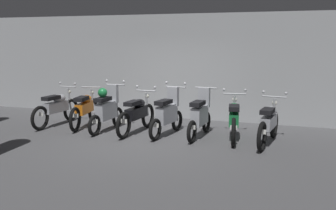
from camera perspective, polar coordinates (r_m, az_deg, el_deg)
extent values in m
plane|color=#4C4C4F|center=(9.18, -3.51, -5.00)|extent=(80.00, 80.00, 0.00)
cube|color=#9EA0A3|center=(11.45, 1.52, 5.76)|extent=(16.00, 0.30, 3.09)
torus|color=black|center=(11.42, -14.34, -0.71)|extent=(0.14, 0.65, 0.65)
torus|color=black|center=(10.43, -18.66, -1.88)|extent=(0.14, 0.65, 0.65)
cube|color=#9EA0A8|center=(10.88, -16.45, -0.29)|extent=(0.28, 0.85, 0.28)
ellipsoid|color=#9EA0A8|center=(10.97, -15.99, 0.97)|extent=(0.29, 0.46, 0.22)
cube|color=black|center=(10.70, -17.14, 1.03)|extent=(0.28, 0.54, 0.10)
cylinder|color=#B7BABF|center=(11.24, -14.81, 2.66)|extent=(0.56, 0.08, 0.04)
sphere|color=#B7BABF|center=(11.38, -15.87, 3.21)|extent=(0.07, 0.07, 0.07)
sphere|color=#B7BABF|center=(11.07, -13.77, 3.13)|extent=(0.07, 0.07, 0.07)
cylinder|color=#B7BABF|center=(11.32, -14.57, 0.84)|extent=(0.07, 0.16, 0.65)
sphere|color=silver|center=(11.29, -14.62, 1.94)|extent=(0.12, 0.12, 0.12)
cube|color=white|center=(10.44, -18.60, -1.32)|extent=(0.16, 0.02, 0.10)
torus|color=black|center=(11.18, -11.17, -0.81)|extent=(0.19, 0.66, 0.65)
torus|color=black|center=(10.00, -13.77, -2.14)|extent=(0.19, 0.66, 0.65)
cube|color=orange|center=(10.55, -12.44, -0.43)|extent=(0.35, 0.86, 0.28)
ellipsoid|color=orange|center=(10.66, -12.17, 0.88)|extent=(0.33, 0.48, 0.22)
cube|color=black|center=(10.34, -12.86, 0.93)|extent=(0.32, 0.55, 0.10)
cylinder|color=#B7BABF|center=(10.98, -11.48, 2.64)|extent=(0.56, 0.12, 0.04)
cylinder|color=#B7BABF|center=(11.08, -11.32, 0.77)|extent=(0.08, 0.17, 0.65)
sphere|color=silver|center=(11.05, -11.35, 1.90)|extent=(0.12, 0.12, 0.12)
cube|color=white|center=(10.00, -13.74, -1.55)|extent=(0.16, 0.04, 0.10)
torus|color=black|center=(10.46, -7.56, -1.77)|extent=(0.12, 0.53, 0.53)
torus|color=black|center=(9.49, -10.97, -3.03)|extent=(0.12, 0.53, 0.53)
cube|color=#9EA0A8|center=(9.92, -9.22, -0.84)|extent=(0.26, 0.75, 0.44)
cube|color=#9EA0A8|center=(10.15, -8.28, 1.71)|extent=(0.29, 0.14, 0.48)
cube|color=black|center=(9.73, -9.76, 0.85)|extent=(0.27, 0.53, 0.10)
cylinder|color=#B7BABF|center=(10.24, -7.93, 3.03)|extent=(0.56, 0.07, 0.04)
sphere|color=#B7BABF|center=(10.36, -9.19, 3.63)|extent=(0.07, 0.07, 0.07)
sphere|color=#B7BABF|center=(10.10, -6.65, 3.54)|extent=(0.07, 0.07, 0.07)
cylinder|color=#B7BABF|center=(10.34, -7.74, 0.47)|extent=(0.06, 0.15, 0.85)
sphere|color=silver|center=(10.30, -7.78, 2.23)|extent=(0.12, 0.12, 0.12)
cube|color=white|center=(9.49, -10.91, -2.41)|extent=(0.16, 0.02, 0.10)
sphere|color=#197238|center=(9.70, -9.79, 1.84)|extent=(0.24, 0.24, 0.24)
torus|color=black|center=(10.23, -3.04, -1.61)|extent=(0.15, 0.66, 0.65)
torus|color=black|center=(9.11, -6.69, -3.07)|extent=(0.15, 0.66, 0.65)
cube|color=black|center=(9.63, -4.77, -1.19)|extent=(0.29, 0.85, 0.28)
ellipsoid|color=black|center=(9.72, -4.36, 0.24)|extent=(0.30, 0.46, 0.22)
cube|color=black|center=(9.42, -5.32, 0.29)|extent=(0.28, 0.54, 0.10)
cylinder|color=#B7BABF|center=(10.02, -3.34, 2.16)|extent=(0.56, 0.08, 0.04)
sphere|color=#B7BABF|center=(10.13, -4.66, 2.79)|extent=(0.07, 0.07, 0.07)
sphere|color=#B7BABF|center=(9.90, -2.00, 2.65)|extent=(0.07, 0.07, 0.07)
cylinder|color=#B7BABF|center=(10.12, -3.18, 0.12)|extent=(0.07, 0.16, 0.65)
sphere|color=silver|center=(10.09, -3.20, 1.35)|extent=(0.12, 0.12, 0.12)
cube|color=white|center=(9.11, -6.62, -2.42)|extent=(0.16, 0.03, 0.10)
torus|color=black|center=(9.88, 1.36, -2.35)|extent=(0.17, 0.54, 0.53)
torus|color=black|center=(8.89, -1.94, -3.71)|extent=(0.17, 0.54, 0.53)
cube|color=#9EA0A8|center=(9.33, -0.20, -1.38)|extent=(0.33, 0.76, 0.44)
cube|color=#9EA0A8|center=(9.56, 0.77, 1.32)|extent=(0.30, 0.16, 0.48)
cube|color=black|center=(9.13, -0.68, 0.42)|extent=(0.32, 0.55, 0.10)
cylinder|color=#B7BABF|center=(9.66, 1.14, 2.72)|extent=(0.56, 0.12, 0.04)
sphere|color=#B7BABF|center=(9.76, -0.22, 3.39)|extent=(0.07, 0.07, 0.07)
sphere|color=#B7BABF|center=(9.53, 2.54, 3.23)|extent=(0.07, 0.07, 0.07)
cylinder|color=#B7BABF|center=(9.76, 1.25, 0.01)|extent=(0.08, 0.15, 0.85)
sphere|color=silver|center=(9.72, 1.26, 1.87)|extent=(0.12, 0.12, 0.12)
cube|color=white|center=(8.89, -1.87, -3.06)|extent=(0.16, 0.04, 0.10)
torus|color=black|center=(9.77, 5.78, -2.54)|extent=(0.13, 0.53, 0.53)
torus|color=black|center=(8.71, 3.59, -4.02)|extent=(0.13, 0.53, 0.53)
cube|color=#9EA0A8|center=(9.18, 4.77, -1.59)|extent=(0.27, 0.75, 0.44)
cube|color=#9EA0A8|center=(9.44, 5.44, 1.17)|extent=(0.29, 0.14, 0.48)
cube|color=black|center=(8.97, 4.48, 0.22)|extent=(0.27, 0.53, 0.10)
cylinder|color=#B7BABF|center=(9.54, 5.71, 2.59)|extent=(0.56, 0.07, 0.04)
cylinder|color=#B7BABF|center=(9.65, 5.74, -0.15)|extent=(0.07, 0.15, 0.85)
sphere|color=silver|center=(9.60, 5.77, 1.73)|extent=(0.12, 0.12, 0.12)
cube|color=white|center=(8.70, 3.64, -3.35)|extent=(0.16, 0.02, 0.10)
torus|color=black|center=(9.78, 9.84, -2.26)|extent=(0.19, 0.66, 0.65)
torus|color=black|center=(8.51, 9.80, -4.05)|extent=(0.19, 0.66, 0.65)
cube|color=#197238|center=(9.10, 9.86, -1.93)|extent=(0.34, 0.86, 0.28)
ellipsoid|color=#197238|center=(9.22, 9.90, -0.40)|extent=(0.32, 0.47, 0.22)
cube|color=black|center=(8.87, 9.90, -0.39)|extent=(0.32, 0.55, 0.10)
cylinder|color=#B7BABF|center=(9.56, 9.96, 1.66)|extent=(0.56, 0.12, 0.04)
sphere|color=#B7BABF|center=(9.55, 8.41, 2.30)|extent=(0.07, 0.07, 0.07)
sphere|color=#B7BABF|center=(9.55, 11.54, 2.21)|extent=(0.07, 0.07, 0.07)
cylinder|color=#B7BABF|center=(9.67, 9.89, -0.47)|extent=(0.08, 0.17, 0.65)
sphere|color=silver|center=(9.63, 9.93, 0.82)|extent=(0.12, 0.12, 0.12)
cube|color=white|center=(8.51, 9.82, -3.36)|extent=(0.16, 0.04, 0.10)
torus|color=black|center=(9.49, 15.62, -2.84)|extent=(0.18, 0.66, 0.65)
torus|color=black|center=(8.25, 13.90, -4.64)|extent=(0.18, 0.66, 0.65)
cube|color=#9EA0A8|center=(8.83, 14.87, -2.48)|extent=(0.33, 0.85, 0.28)
ellipsoid|color=#9EA0A8|center=(8.94, 15.14, -0.91)|extent=(0.32, 0.47, 0.22)
cube|color=black|center=(8.60, 14.71, -0.89)|extent=(0.31, 0.55, 0.10)
cylinder|color=#B7BABF|center=(9.27, 15.69, 1.20)|extent=(0.56, 0.11, 0.04)
sphere|color=#B7BABF|center=(9.31, 14.15, 1.92)|extent=(0.07, 0.07, 0.07)
sphere|color=#B7BABF|center=(9.21, 17.31, 1.70)|extent=(0.07, 0.07, 0.07)
cylinder|color=#B7BABF|center=(9.38, 15.65, -1.00)|extent=(0.08, 0.17, 0.65)
sphere|color=silver|center=(9.34, 15.71, 0.33)|extent=(0.12, 0.12, 0.12)
cube|color=white|center=(8.25, 13.97, -3.92)|extent=(0.16, 0.03, 0.10)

